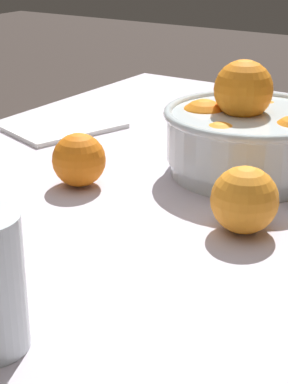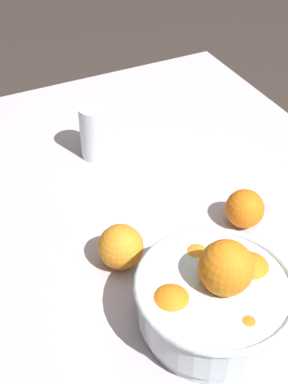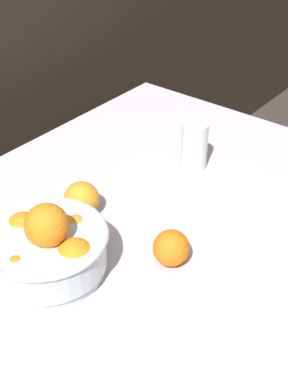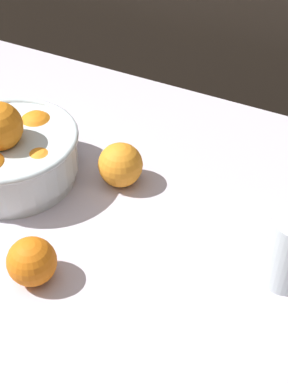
# 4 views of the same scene
# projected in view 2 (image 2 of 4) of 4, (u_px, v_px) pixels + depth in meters

# --- Properties ---
(dining_table) EXTENTS (1.34, 0.92, 0.74)m
(dining_table) POSITION_uv_depth(u_px,v_px,m) (178.00, 269.00, 1.04)
(dining_table) COLOR silver
(dining_table) RESTS_ON ground_plane
(fruit_bowl) EXTENTS (0.25, 0.25, 0.16)m
(fruit_bowl) POSITION_uv_depth(u_px,v_px,m) (215.00, 296.00, 0.81)
(fruit_bowl) COLOR silver
(fruit_bowl) RESTS_ON dining_table
(juice_glass) EXTENTS (0.07, 0.07, 0.12)m
(juice_glass) POSITION_uv_depth(u_px,v_px,m) (95.00, 134.00, 1.16)
(juice_glass) COLOR #F4A314
(juice_glass) RESTS_ON dining_table
(orange_loose_near_bowl) EXTENTS (0.08, 0.08, 0.08)m
(orange_loose_near_bowl) POSITION_uv_depth(u_px,v_px,m) (120.00, 246.00, 0.92)
(orange_loose_near_bowl) COLOR orange
(orange_loose_near_bowl) RESTS_ON dining_table
(orange_loose_front) EXTENTS (0.07, 0.07, 0.07)m
(orange_loose_front) POSITION_uv_depth(u_px,v_px,m) (245.00, 209.00, 1.00)
(orange_loose_front) COLOR orange
(orange_loose_front) RESTS_ON dining_table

